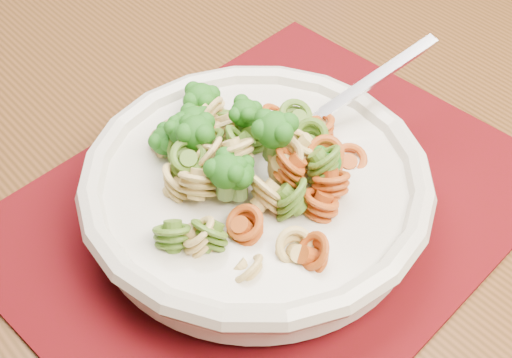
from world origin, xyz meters
name	(u,v)px	position (x,y,z in m)	size (l,w,h in m)	color
dining_table	(178,300)	(-0.36, 0.25, 0.67)	(1.45, 1.12, 0.79)	#5A3419
placemat	(271,207)	(-0.29, 0.21, 0.79)	(0.41, 0.32, 0.00)	#4C0310
pasta_bowl	(256,188)	(-0.30, 0.21, 0.82)	(0.27, 0.27, 0.05)	beige
pasta_broccoli_heap	(256,173)	(-0.30, 0.21, 0.84)	(0.23, 0.23, 0.06)	tan
fork	(297,131)	(-0.25, 0.24, 0.83)	(0.19, 0.02, 0.01)	silver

